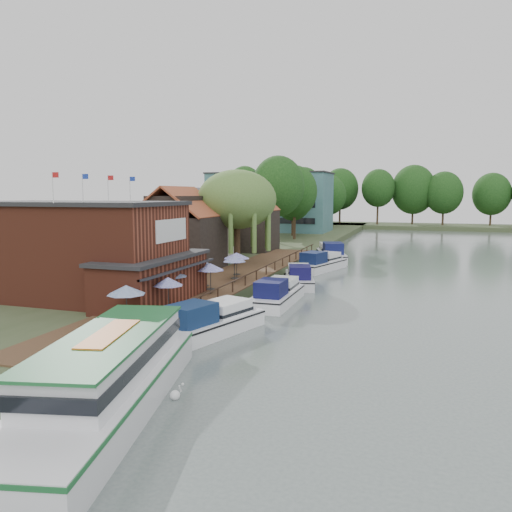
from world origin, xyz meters
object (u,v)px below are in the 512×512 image
(cottage_b, at_px, (194,223))
(cruiser_2, at_px, (299,274))
(umbrella_1, at_px, (168,295))
(umbrella_3, at_px, (211,279))
(willow, at_px, (237,218))
(swan, at_px, (175,394))
(umbrella_0, at_px, (127,305))
(hotel_block, at_px, (270,202))
(umbrella_5, at_px, (234,269))
(umbrella_4, at_px, (204,275))
(pub, at_px, (98,250))
(umbrella_2, at_px, (172,285))
(cottage_a, at_px, (179,229))
(tour_boat, at_px, (104,376))
(cruiser_0, at_px, (211,317))
(cruiser_3, at_px, (321,260))
(cruiser_4, at_px, (331,251))
(umbrella_6, at_px, (237,265))
(cottage_c, at_px, (249,220))
(cruiser_1, at_px, (277,290))

(cottage_b, bearing_deg, cruiser_2, -31.53)
(umbrella_1, height_order, umbrella_3, same)
(willow, height_order, umbrella_3, willow)
(swan, bearing_deg, umbrella_1, 119.43)
(willow, distance_m, umbrella_0, 26.60)
(hotel_block, bearing_deg, cottage_b, -85.03)
(umbrella_5, bearing_deg, umbrella_4, -104.43)
(umbrella_1, distance_m, cruiser_2, 18.83)
(pub, distance_m, umbrella_2, 6.32)
(cottage_b, bearing_deg, umbrella_3, -61.82)
(cruiser_2, bearing_deg, umbrella_5, -140.19)
(cottage_a, distance_m, tour_boat, 32.29)
(umbrella_2, relative_size, cruiser_0, 0.25)
(umbrella_3, bearing_deg, cruiser_3, 78.22)
(umbrella_4, bearing_deg, tour_boat, -77.16)
(umbrella_3, height_order, cruiser_3, umbrella_3)
(umbrella_2, bearing_deg, hotel_block, 101.10)
(cruiser_4, bearing_deg, cruiser_2, -106.04)
(hotel_block, xyz_separation_m, umbrella_6, (14.71, -59.75, -4.86))
(willow, bearing_deg, cruiser_0, -73.58)
(umbrella_2, bearing_deg, umbrella_0, -86.24)
(umbrella_1, bearing_deg, umbrella_6, 92.22)
(umbrella_3, relative_size, umbrella_6, 0.98)
(willow, bearing_deg, cruiser_4, 60.73)
(cottage_b, distance_m, umbrella_2, 26.68)
(hotel_block, xyz_separation_m, cruiser_0, (18.28, -74.03, -6.01))
(cottage_b, bearing_deg, swan, -65.97)
(cottage_a, relative_size, cruiser_0, 0.91)
(umbrella_0, bearing_deg, cottage_b, 108.26)
(cottage_c, relative_size, cruiser_0, 0.90)
(hotel_block, xyz_separation_m, umbrella_0, (14.28, -77.16, -4.86))
(cruiser_1, bearing_deg, cottage_c, 113.38)
(umbrella_4, bearing_deg, cruiser_2, 62.52)
(cottage_b, height_order, umbrella_4, cottage_b)
(cruiser_4, bearing_deg, hotel_block, 101.48)
(willow, bearing_deg, tour_boat, -78.19)
(umbrella_6, relative_size, cruiser_4, 0.23)
(cottage_c, bearing_deg, cruiser_1, -66.48)
(umbrella_0, xyz_separation_m, cruiser_0, (4.00, 3.13, -1.15))
(umbrella_2, height_order, cruiser_4, umbrella_2)
(pub, relative_size, cruiser_0, 2.11)
(pub, bearing_deg, cruiser_1, 29.48)
(umbrella_3, bearing_deg, cruiser_4, 82.15)
(cottage_a, distance_m, cruiser_1, 15.86)
(umbrella_3, height_order, umbrella_5, same)
(cottage_b, height_order, umbrella_3, cottage_b)
(cruiser_3, distance_m, tour_boat, 40.36)
(tour_boat, bearing_deg, umbrella_2, 95.05)
(umbrella_1, xyz_separation_m, cruiser_2, (4.34, 18.29, -1.21))
(umbrella_0, height_order, umbrella_4, same)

